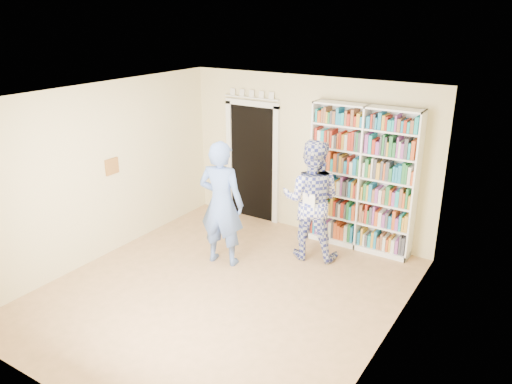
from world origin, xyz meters
TOP-DOWN VIEW (x-y plane):
  - floor at (0.00, 0.00)m, footprint 5.00×5.00m
  - ceiling at (0.00, 0.00)m, footprint 5.00×5.00m
  - wall_back at (0.00, 2.50)m, footprint 4.50×0.00m
  - wall_left at (-2.25, 0.00)m, footprint 0.00×5.00m
  - wall_right at (2.25, 0.00)m, footprint 0.00×5.00m
  - bookshelf at (1.05, 2.34)m, footprint 1.70×0.32m
  - doorway at (-1.10, 2.48)m, footprint 1.10×0.08m
  - wall_art at (-2.23, 0.20)m, footprint 0.03×0.25m
  - man_blue at (-0.52, 0.72)m, footprint 0.78×0.58m
  - man_plaid at (0.53, 1.62)m, footprint 1.08×0.94m
  - paper_sheet at (0.62, 1.35)m, footprint 0.21×0.03m

SIDE VIEW (x-z plane):
  - floor at x=0.00m, z-range 0.00..0.00m
  - man_plaid at x=0.53m, z-range 0.00..1.90m
  - man_blue at x=-0.52m, z-range 0.00..1.93m
  - paper_sheet at x=0.62m, z-range 0.85..1.15m
  - doorway at x=-1.10m, z-range -0.04..2.39m
  - bookshelf at x=1.05m, z-range 0.01..2.36m
  - wall_back at x=0.00m, z-range -0.90..3.60m
  - wall_left at x=-2.25m, z-range -1.15..3.85m
  - wall_right at x=2.25m, z-range -1.15..3.85m
  - wall_art at x=-2.23m, z-range 1.27..1.52m
  - ceiling at x=0.00m, z-range 2.70..2.70m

